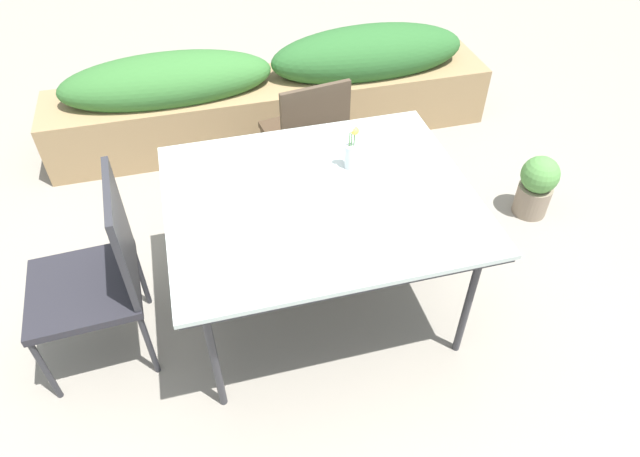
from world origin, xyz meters
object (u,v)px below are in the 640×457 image
chair_far_side (308,132)px  planter_box (275,91)px  dining_table (320,203)px  potted_plant (537,185)px  chair_end_left (99,271)px  flower_vase (351,149)px

chair_far_side → planter_box: 0.81m
dining_table → potted_plant: bearing=14.5°
chair_far_side → chair_end_left: (-1.21, -0.93, 0.04)m
flower_vase → potted_plant: bearing=9.4°
dining_table → flower_vase: 0.30m
dining_table → potted_plant: (1.51, 0.39, -0.51)m
dining_table → planter_box: dining_table is taller
dining_table → planter_box: bearing=86.4°
flower_vase → chair_far_side: bearing=92.7°
chair_end_left → potted_plant: chair_end_left is taller
chair_end_left → planter_box: (1.15, 1.72, -0.18)m
planter_box → dining_table: bearing=-93.6°
planter_box → potted_plant: 1.94m
dining_table → planter_box: size_ratio=0.44×
dining_table → chair_far_side: size_ratio=1.63×
chair_far_side → potted_plant: chair_far_side is taller
chair_far_side → planter_box: size_ratio=0.27×
dining_table → flower_vase: size_ratio=5.67×
potted_plant → planter_box: bearing=136.4°
chair_far_side → flower_vase: size_ratio=3.49×
flower_vase → dining_table: bearing=-139.1°
dining_table → potted_plant: 1.64m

